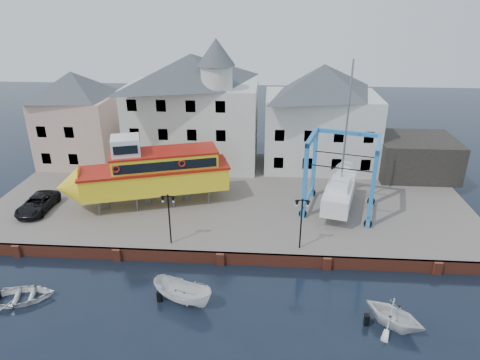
{
  "coord_description": "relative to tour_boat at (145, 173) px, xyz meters",
  "views": [
    {
      "loc": [
        3.42,
        -27.07,
        18.9
      ],
      "look_at": [
        1.0,
        7.0,
        4.0
      ],
      "focal_mm": 32.0,
      "sensor_mm": 36.0,
      "label": 1
    }
  ],
  "objects": [
    {
      "name": "ground",
      "position": [
        7.63,
        -7.73,
        -4.11
      ],
      "size": [
        140.0,
        140.0,
        0.0
      ],
      "primitive_type": "plane",
      "color": "black",
      "rests_on": "ground"
    },
    {
      "name": "lamp_post_left",
      "position": [
        3.63,
        -6.53,
        0.06
      ],
      "size": [
        1.12,
        0.32,
        4.2
      ],
      "color": "black",
      "rests_on": "hardstanding"
    },
    {
      "name": "motorboat_c",
      "position": [
        19.02,
        -13.51,
        -4.11
      ],
      "size": [
        5.03,
        4.96,
        2.01
      ],
      "primitive_type": "imported",
      "rotation": [
        0.0,
        0.0,
        0.88
      ],
      "color": "white",
      "rests_on": "ground"
    },
    {
      "name": "hardstanding",
      "position": [
        7.63,
        3.27,
        -3.61
      ],
      "size": [
        44.0,
        22.0,
        1.0
      ],
      "primitive_type": "cube",
      "color": "#6C645C",
      "rests_on": "ground"
    },
    {
      "name": "quay_wall",
      "position": [
        7.63,
        -7.63,
        -3.61
      ],
      "size": [
        44.0,
        0.47,
        1.0
      ],
      "color": "brown",
      "rests_on": "ground"
    },
    {
      "name": "motorboat_a",
      "position": [
        5.65,
        -12.2,
        -4.11
      ],
      "size": [
        4.74,
        3.24,
        1.71
      ],
      "primitive_type": "imported",
      "rotation": [
        0.0,
        0.0,
        1.18
      ],
      "color": "white",
      "rests_on": "ground"
    },
    {
      "name": "tour_boat",
      "position": [
        0.0,
        0.0,
        0.0
      ],
      "size": [
        15.52,
        8.01,
        6.59
      ],
      "rotation": [
        0.0,
        0.0,
        0.31
      ],
      "color": "#59595E",
      "rests_on": "hardstanding"
    },
    {
      "name": "lamp_post_right",
      "position": [
        13.63,
        -6.53,
        0.06
      ],
      "size": [
        1.12,
        0.32,
        4.2
      ],
      "color": "black",
      "rests_on": "hardstanding"
    },
    {
      "name": "building_white_main",
      "position": [
        2.76,
        10.66,
        3.23
      ],
      "size": [
        14.0,
        8.3,
        14.0
      ],
      "color": "silver",
      "rests_on": "hardstanding"
    },
    {
      "name": "building_pink",
      "position": [
        -10.37,
        10.26,
        2.04
      ],
      "size": [
        8.0,
        7.0,
        10.3
      ],
      "color": "beige",
      "rests_on": "hardstanding"
    },
    {
      "name": "shed_dark",
      "position": [
        26.63,
        9.27,
        -1.11
      ],
      "size": [
        8.0,
        7.0,
        4.0
      ],
      "primitive_type": "cube",
      "color": "black",
      "rests_on": "hardstanding"
    },
    {
      "name": "van",
      "position": [
        -9.44,
        -2.02,
        -2.42
      ],
      "size": [
        2.29,
        4.95,
        1.38
      ],
      "primitive_type": "imported",
      "rotation": [
        0.0,
        0.0,
        -0.0
      ],
      "color": "black",
      "rests_on": "hardstanding"
    },
    {
      "name": "motorboat_d",
      "position": [
        -5.27,
        -12.82,
        -4.11
      ],
      "size": [
        4.99,
        4.14,
        0.89
      ],
      "primitive_type": "imported",
      "rotation": [
        0.0,
        0.0,
        1.85
      ],
      "color": "white",
      "rests_on": "ground"
    },
    {
      "name": "building_white_right",
      "position": [
        16.63,
        11.26,
        2.49
      ],
      "size": [
        12.0,
        8.0,
        11.2
      ],
      "color": "silver",
      "rests_on": "hardstanding"
    },
    {
      "name": "travel_lift",
      "position": [
        17.61,
        0.68,
        -0.9
      ],
      "size": [
        7.18,
        9.02,
        13.2
      ],
      "rotation": [
        0.0,
        0.0,
        -0.26
      ],
      "color": "blue",
      "rests_on": "hardstanding"
    }
  ]
}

